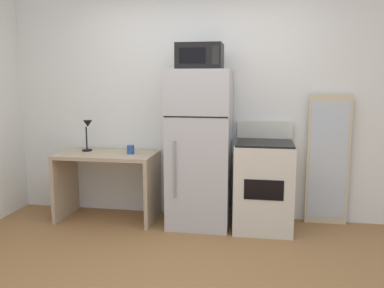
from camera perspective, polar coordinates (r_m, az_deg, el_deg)
ground_plane at (r=3.24m, az=-4.15°, el=-19.33°), size 12.00×12.00×0.00m
wall_back_white at (r=4.53m, az=0.86°, el=6.00°), size 5.00×0.10×2.60m
desk at (r=4.54m, az=-11.99°, el=-4.18°), size 1.07×0.59×0.75m
desk_lamp at (r=4.63m, az=-14.74°, el=1.93°), size 0.14×0.12×0.35m
coffee_mug at (r=4.40m, az=-8.78°, el=-0.78°), size 0.08×0.08×0.09m
refrigerator at (r=4.21m, az=1.13°, el=-0.71°), size 0.65×0.61×1.65m
microwave at (r=4.13m, az=1.13°, el=12.43°), size 0.46×0.35×0.26m
oven_range at (r=4.23m, az=10.20°, el=-5.78°), size 0.59×0.61×1.10m
leaning_mirror at (r=4.49m, az=18.90°, el=-2.22°), size 0.44×0.03×1.40m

